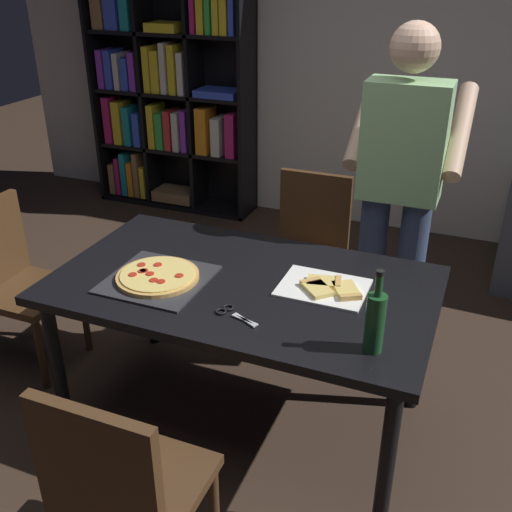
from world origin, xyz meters
TOP-DOWN VIEW (x-y plane):
  - ground_plane at (0.00, 0.00)m, footprint 12.00×12.00m
  - back_wall at (0.00, 2.60)m, footprint 6.40×0.10m
  - dining_table at (0.00, 0.00)m, footprint 1.62×0.94m
  - chair_near_camera at (-0.00, -0.96)m, footprint 0.42×0.42m
  - chair_far_side at (0.00, 0.96)m, footprint 0.42×0.42m
  - chair_left_end at (-1.30, 0.00)m, footprint 0.42×0.42m
  - bookshelf at (-1.70, 2.37)m, footprint 1.40×0.35m
  - person_serving_pizza at (0.51, 0.74)m, footprint 0.55×0.54m
  - pepperoni_pizza_on_tray at (-0.34, -0.13)m, footprint 0.41×0.41m
  - pizza_slices_on_towel at (0.35, 0.06)m, footprint 0.36×0.28m
  - wine_bottle at (0.62, -0.28)m, footprint 0.07×0.07m
  - kitchen_scissors at (0.07, -0.26)m, footprint 0.20×0.12m

SIDE VIEW (x-z plane):
  - ground_plane at x=0.00m, z-range 0.00..0.00m
  - chair_near_camera at x=0.00m, z-range 0.06..0.96m
  - chair_far_side at x=0.00m, z-range 0.06..0.96m
  - chair_left_end at x=-1.30m, z-range 0.06..0.96m
  - dining_table at x=0.00m, z-range 0.30..1.05m
  - kitchen_scissors at x=0.07m, z-range 0.75..0.76m
  - pizza_slices_on_towel at x=0.35m, z-range 0.75..0.78m
  - pepperoni_pizza_on_tray at x=-0.34m, z-range 0.75..0.78m
  - wine_bottle at x=0.62m, z-range 0.71..1.03m
  - bookshelf at x=-1.70m, z-range -0.01..1.94m
  - person_serving_pizza at x=0.51m, z-range 0.12..1.87m
  - back_wall at x=0.00m, z-range 0.00..2.80m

